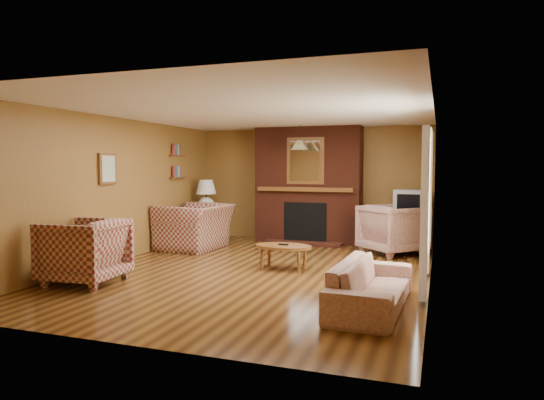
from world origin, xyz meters
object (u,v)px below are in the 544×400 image
at_px(floral_sofa, 371,285).
at_px(side_table, 206,227).
at_px(plaid_loveseat, 195,227).
at_px(crt_tv, 409,203).
at_px(fireplace, 308,186).
at_px(floral_armchair, 393,229).
at_px(coffee_table, 283,248).
at_px(table_lamp, 206,194).
at_px(plaid_armchair, 84,251).
at_px(tv_stand, 409,232).

distance_m(floral_sofa, side_table, 5.54).
bearing_deg(plaid_loveseat, crt_tv, 111.83).
bearing_deg(fireplace, floral_sofa, -66.50).
distance_m(floral_armchair, coffee_table, 2.42).
xyz_separation_m(fireplace, crt_tv, (2.05, -0.19, -0.29)).
distance_m(plaid_loveseat, coffee_table, 2.52).
xyz_separation_m(plaid_loveseat, table_lamp, (-0.25, 0.98, 0.56)).
bearing_deg(plaid_armchair, tv_stand, 132.63).
relative_size(table_lamp, tv_stand, 1.09).
bearing_deg(side_table, plaid_armchair, -87.82).
distance_m(fireplace, tv_stand, 2.23).
relative_size(fireplace, tv_stand, 3.73).
xyz_separation_m(plaid_loveseat, plaid_armchair, (-0.10, -2.96, 0.01)).
bearing_deg(coffee_table, fireplace, 97.12).
height_order(coffee_table, tv_stand, tv_stand).
relative_size(plaid_loveseat, table_lamp, 1.86).
bearing_deg(floral_armchair, plaid_loveseat, 54.03).
bearing_deg(crt_tv, floral_sofa, -92.06).
xyz_separation_m(plaid_loveseat, side_table, (-0.25, 0.98, -0.13)).
height_order(plaid_armchair, floral_sofa, plaid_armchair).
xyz_separation_m(plaid_armchair, floral_sofa, (3.85, 0.10, -0.18)).
height_order(coffee_table, table_lamp, table_lamp).
relative_size(fireplace, floral_sofa, 1.34).
xyz_separation_m(fireplace, floral_armchair, (1.82, -0.84, -0.73)).
bearing_deg(tv_stand, plaid_loveseat, -158.24).
xyz_separation_m(plaid_armchair, coffee_table, (2.29, 1.71, -0.11)).
bearing_deg(plaid_armchair, fireplace, 152.08).
xyz_separation_m(fireplace, plaid_loveseat, (-1.85, -1.52, -0.76)).
distance_m(plaid_loveseat, crt_tv, 4.15).
bearing_deg(plaid_loveseat, coffee_table, 63.55).
relative_size(fireplace, plaid_armchair, 2.48).
height_order(plaid_armchair, tv_stand, plaid_armchair).
height_order(table_lamp, crt_tv, table_lamp).
height_order(floral_armchair, table_lamp, table_lamp).
bearing_deg(plaid_loveseat, fireplace, 132.39).
xyz_separation_m(floral_armchair, coffee_table, (-1.47, -1.92, -0.12)).
distance_m(coffee_table, side_table, 3.30).
bearing_deg(fireplace, plaid_loveseat, -140.66).
xyz_separation_m(fireplace, coffee_table, (0.34, -2.76, -0.85)).
bearing_deg(table_lamp, fireplace, 14.29).
xyz_separation_m(plaid_armchair, side_table, (-0.15, 3.94, -0.14)).
bearing_deg(table_lamp, plaid_loveseat, -75.71).
relative_size(coffee_table, table_lamp, 1.25).
xyz_separation_m(table_lamp, tv_stand, (4.15, 0.35, -0.67)).
distance_m(fireplace, plaid_loveseat, 2.51).
xyz_separation_m(plaid_armchair, tv_stand, (4.00, 4.29, -0.12)).
bearing_deg(plaid_loveseat, floral_armchair, 103.57).
xyz_separation_m(floral_armchair, side_table, (-3.92, 0.30, -0.15)).
xyz_separation_m(floral_armchair, tv_stand, (0.23, 0.65, -0.13)).
distance_m(fireplace, side_table, 2.34).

